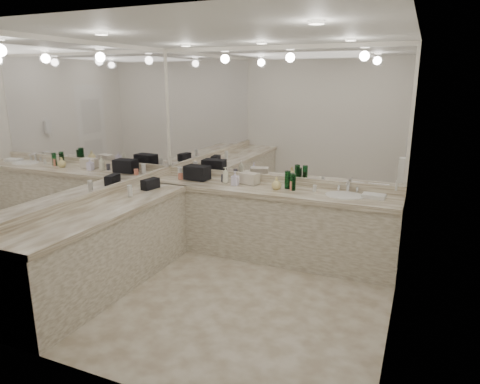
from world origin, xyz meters
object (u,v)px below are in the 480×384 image
at_px(cream_cosmetic_case, 249,179).
at_px(hand_towel, 374,196).
at_px(sink, 345,196).
at_px(wall_phone, 401,170).
at_px(soap_bottle_a, 226,175).
at_px(soap_bottle_b, 235,178).
at_px(soap_bottle_c, 276,183).
at_px(black_toiletry_bag, 197,173).

height_order(cream_cosmetic_case, hand_towel, cream_cosmetic_case).
distance_m(sink, wall_phone, 0.91).
bearing_deg(soap_bottle_a, soap_bottle_b, -21.81).
xyz_separation_m(wall_phone, soap_bottle_c, (-1.42, 0.46, -0.37)).
relative_size(sink, soap_bottle_b, 2.45).
xyz_separation_m(hand_towel, soap_bottle_b, (-1.69, -0.08, 0.07)).
distance_m(black_toiletry_bag, soap_bottle_b, 0.59).
xyz_separation_m(cream_cosmetic_case, hand_towel, (1.55, -0.05, -0.05)).
distance_m(cream_cosmetic_case, soap_bottle_b, 0.20).
bearing_deg(cream_cosmetic_case, hand_towel, 12.08).
xyz_separation_m(sink, soap_bottle_a, (-1.53, 0.03, 0.11)).
bearing_deg(hand_towel, sink, -171.52).
bearing_deg(hand_towel, cream_cosmetic_case, 178.06).
xyz_separation_m(sink, black_toiletry_bag, (-1.95, 0.04, 0.10)).
bearing_deg(sink, soap_bottle_c, -177.40).
bearing_deg(soap_bottle_b, hand_towel, 2.79).
height_order(wall_phone, soap_bottle_a, wall_phone).
bearing_deg(sink, hand_towel, 8.48).
height_order(wall_phone, soap_bottle_c, wall_phone).
xyz_separation_m(wall_phone, black_toiletry_bag, (-2.56, 0.54, -0.36)).
xyz_separation_m(wall_phone, cream_cosmetic_case, (-1.83, 0.60, -0.38)).
bearing_deg(hand_towel, wall_phone, -62.47).
relative_size(cream_cosmetic_case, hand_towel, 0.95).
xyz_separation_m(black_toiletry_bag, cream_cosmetic_case, (0.72, 0.06, -0.02)).
bearing_deg(cream_cosmetic_case, soap_bottle_c, -4.33).
xyz_separation_m(hand_towel, soap_bottle_a, (-1.85, -0.02, 0.08)).
height_order(sink, hand_towel, hand_towel).
bearing_deg(soap_bottle_b, sink, 1.45).
relative_size(black_toiletry_bag, soap_bottle_c, 2.02).
distance_m(soap_bottle_a, soap_bottle_b, 0.17).
relative_size(sink, soap_bottle_a, 2.11).
bearing_deg(wall_phone, cream_cosmetic_case, 161.89).
bearing_deg(sink, cream_cosmetic_case, 175.35).
bearing_deg(wall_phone, hand_towel, 117.53).
bearing_deg(soap_bottle_c, black_toiletry_bag, 176.21).
xyz_separation_m(sink, cream_cosmetic_case, (-1.23, 0.10, 0.07)).
distance_m(wall_phone, cream_cosmetic_case, 1.97).
relative_size(sink, soap_bottle_c, 2.80).
distance_m(sink, black_toiletry_bag, 1.96).
height_order(sink, black_toiletry_bag, black_toiletry_bag).
bearing_deg(cream_cosmetic_case, soap_bottle_b, -122.01).
bearing_deg(soap_bottle_b, cream_cosmetic_case, 43.98).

